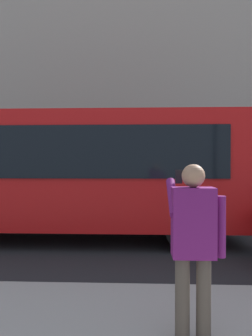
{
  "coord_description": "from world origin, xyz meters",
  "views": [
    {
      "loc": [
        -0.91,
        7.99,
        1.85
      ],
      "look_at": [
        -0.59,
        0.49,
        1.75
      ],
      "focal_mm": 33.98,
      "sensor_mm": 36.0,
      "label": 1
    }
  ],
  "objects": [
    {
      "name": "red_bus",
      "position": [
        1.08,
        0.26,
        1.68
      ],
      "size": [
        9.05,
        2.54,
        3.08
      ],
      "color": "red",
      "rests_on": "ground_plane"
    },
    {
      "name": "building_facade_far",
      "position": [
        -0.02,
        -6.8,
        5.99
      ],
      "size": [
        28.0,
        1.55,
        12.0
      ],
      "color": "#A89E8E",
      "rests_on": "ground_plane"
    },
    {
      "name": "ground_plane",
      "position": [
        0.0,
        0.0,
        0.0
      ],
      "size": [
        60.0,
        60.0,
        0.0
      ],
      "primitive_type": "plane",
      "color": "#232326"
    },
    {
      "name": "pedestrian_photographer",
      "position": [
        -1.42,
        4.96,
        1.14
      ],
      "size": [
        0.53,
        0.52,
        1.7
      ],
      "color": "#4C4238",
      "rests_on": "sidewalk_curb"
    }
  ]
}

